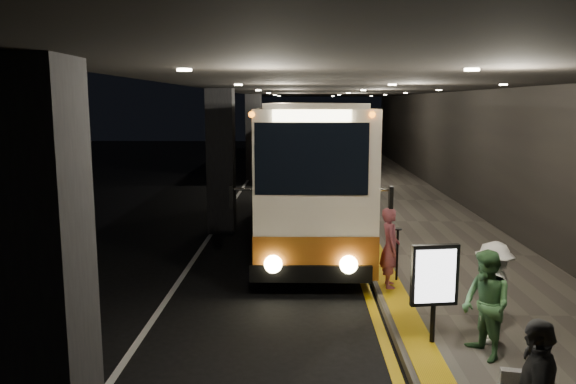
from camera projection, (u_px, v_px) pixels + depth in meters
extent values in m
plane|color=black|center=(262.00, 270.00, 13.47)|extent=(90.00, 90.00, 0.00)
cube|color=silver|center=(218.00, 225.00, 18.45)|extent=(0.12, 50.00, 0.01)
cube|color=gold|center=(344.00, 225.00, 18.35)|extent=(0.18, 50.00, 0.01)
cube|color=#514C44|center=(418.00, 224.00, 18.28)|extent=(4.50, 50.00, 0.15)
cube|color=gold|center=(359.00, 221.00, 18.32)|extent=(0.50, 50.00, 0.01)
cube|color=black|center=(492.00, 134.00, 17.77)|extent=(0.10, 50.00, 6.00)
cube|color=black|center=(41.00, 295.00, 5.26)|extent=(0.80, 0.80, 4.40)
cube|color=black|center=(221.00, 161.00, 17.10)|extent=(0.80, 0.80, 4.40)
cube|color=black|center=(254.00, 137.00, 28.95)|extent=(0.80, 0.80, 4.40)
cube|color=black|center=(351.00, 82.00, 17.62)|extent=(9.00, 50.00, 0.40)
cube|color=beige|center=(308.00, 164.00, 17.12)|extent=(2.74, 12.21, 3.45)
cube|color=#965C15|center=(307.00, 204.00, 17.32)|extent=(2.76, 12.23, 0.91)
cube|color=black|center=(311.00, 159.00, 10.96)|extent=(2.23, 0.10, 1.42)
cube|color=black|center=(311.00, 273.00, 11.41)|extent=(2.49, 0.29, 0.35)
cylinder|color=black|center=(262.00, 247.00, 13.60)|extent=(0.28, 1.01, 1.01)
cylinder|color=black|center=(357.00, 248.00, 13.55)|extent=(0.28, 1.01, 1.01)
cylinder|color=black|center=(276.00, 194.00, 21.41)|extent=(0.28, 1.01, 1.01)
cylinder|color=black|center=(336.00, 195.00, 21.36)|extent=(0.28, 1.01, 1.01)
sphere|color=#FFEAA5|center=(273.00, 264.00, 11.31)|extent=(0.37, 0.37, 0.37)
sphere|color=#FFEAA5|center=(349.00, 265.00, 11.27)|extent=(0.37, 0.37, 0.37)
cube|color=#FFF2BF|center=(312.00, 116.00, 10.82)|extent=(1.52, 0.08, 0.22)
cube|color=beige|center=(298.00, 138.00, 32.44)|extent=(2.71, 11.21, 3.15)
cube|color=#965C15|center=(298.00, 158.00, 32.62)|extent=(2.73, 11.23, 0.83)
cube|color=black|center=(298.00, 131.00, 26.81)|extent=(2.04, 0.13, 1.30)
cube|color=black|center=(298.00, 175.00, 27.22)|extent=(2.28, 0.33, 0.32)
cylinder|color=black|center=(278.00, 171.00, 29.22)|extent=(0.26, 0.93, 0.93)
cylinder|color=black|center=(318.00, 171.00, 29.17)|extent=(0.26, 0.93, 0.93)
cylinder|color=black|center=(283.00, 157.00, 36.36)|extent=(0.26, 0.93, 0.93)
cylinder|color=black|center=(315.00, 157.00, 36.31)|extent=(0.26, 0.93, 0.93)
cube|color=beige|center=(299.00, 126.00, 44.01)|extent=(2.84, 12.15, 3.42)
cube|color=#965C15|center=(299.00, 142.00, 44.21)|extent=(2.86, 12.17, 0.91)
cube|color=black|center=(298.00, 119.00, 37.89)|extent=(2.22, 0.12, 1.41)
cube|color=black|center=(298.00, 153.00, 38.34)|extent=(2.47, 0.32, 0.35)
cylinder|color=black|center=(283.00, 151.00, 40.51)|extent=(0.28, 1.01, 1.01)
cylinder|color=black|center=(314.00, 151.00, 40.46)|extent=(0.28, 1.01, 1.01)
cylinder|color=black|center=(286.00, 143.00, 48.26)|extent=(0.28, 1.01, 1.01)
cylinder|color=black|center=(312.00, 143.00, 48.21)|extent=(0.28, 1.01, 1.01)
imported|color=#A54D58|center=(390.00, 248.00, 11.68)|extent=(0.41, 0.62, 1.69)
imported|color=#3B6B3C|center=(486.00, 305.00, 8.41)|extent=(0.71, 0.92, 1.66)
imported|color=silver|center=(493.00, 292.00, 8.98)|extent=(0.97, 1.17, 1.66)
cube|color=black|center=(512.00, 383.00, 7.38)|extent=(0.32, 0.18, 0.37)
cylinder|color=black|center=(433.00, 324.00, 9.01)|extent=(0.08, 0.08, 0.63)
cube|color=black|center=(435.00, 275.00, 8.88)|extent=(0.77, 0.21, 0.99)
cube|color=white|center=(436.00, 276.00, 8.82)|extent=(0.65, 0.12, 0.86)
cylinder|color=black|center=(397.00, 255.00, 12.12)|extent=(0.05, 0.05, 1.15)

